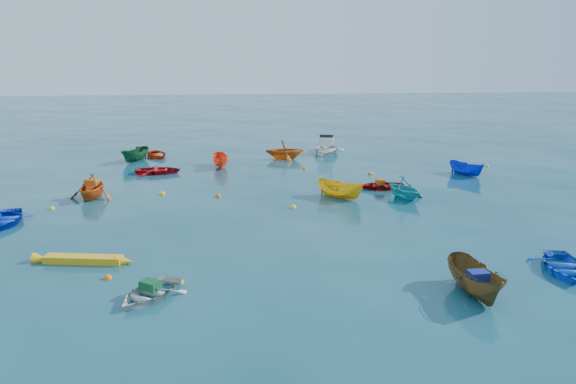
{
  "coord_description": "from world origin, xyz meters",
  "views": [
    {
      "loc": [
        -2.82,
        -27.19,
        8.84
      ],
      "look_at": [
        0.0,
        5.0,
        0.4
      ],
      "focal_mm": 35.0,
      "sensor_mm": 36.0,
      "label": 1
    }
  ],
  "objects": [
    {
      "name": "buoy_ye_e",
      "position": [
        15.8,
        12.83,
        0.0
      ],
      "size": [
        0.36,
        0.36,
        0.36
      ],
      "primitive_type": "sphere",
      "color": "yellow",
      "rests_on": "ground"
    },
    {
      "name": "buoy_or_a",
      "position": [
        -8.08,
        -6.25,
        0.0
      ],
      "size": [
        0.34,
        0.34,
        0.34
      ],
      "primitive_type": "sphere",
      "color": "orange",
      "rests_on": "ground"
    },
    {
      "name": "sampan_yellow_mid",
      "position": [
        3.12,
        4.87,
        0.0
      ],
      "size": [
        3.12,
        2.98,
        1.21
      ],
      "primitive_type": "imported",
      "rotation": [
        0.0,
        0.0,
        0.84
      ],
      "color": "gold",
      "rests_on": "ground"
    },
    {
      "name": "dinghy_red_ne",
      "position": [
        6.17,
        6.9,
        0.0
      ],
      "size": [
        2.91,
        2.12,
        0.59
      ],
      "primitive_type": "imported",
      "rotation": [
        0.0,
        0.0,
        -1.6
      ],
      "color": "#9F0E0D",
      "rests_on": "ground"
    },
    {
      "name": "kayak_yellow",
      "position": [
        -9.46,
        -4.46,
        0.0
      ],
      "size": [
        4.04,
        1.2,
        0.4
      ],
      "primitive_type": null,
      "rotation": [
        0.0,
        0.0,
        1.42
      ],
      "color": "#EDA915",
      "rests_on": "ground"
    },
    {
      "name": "dinghy_red_far",
      "position": [
        -9.64,
        18.85,
        0.0
      ],
      "size": [
        3.2,
        3.64,
        0.63
      ],
      "primitive_type": "imported",
      "rotation": [
        0.0,
        0.0,
        0.42
      ],
      "color": "#CB3E10",
      "rests_on": "ground"
    },
    {
      "name": "buoy_or_d",
      "position": [
        6.4,
        11.0,
        0.0
      ],
      "size": [
        0.34,
        0.34,
        0.34
      ],
      "primitive_type": "sphere",
      "color": "orange",
      "rests_on": "ground"
    },
    {
      "name": "buoy_ye_a",
      "position": [
        -5.22,
        -6.91,
        0.0
      ],
      "size": [
        0.32,
        0.32,
        0.32
      ],
      "primitive_type": "sphere",
      "color": "gold",
      "rests_on": "ground"
    },
    {
      "name": "tarp_blue_a",
      "position": [
        5.64,
        -9.11,
        0.83
      ],
      "size": [
        0.72,
        0.56,
        0.33
      ],
      "primitive_type": "cube",
      "rotation": [
        0.0,
        0.0,
        0.06
      ],
      "color": "navy",
      "rests_on": "sampan_brown_mid"
    },
    {
      "name": "motorboat_white",
      "position": [
        4.5,
        19.25,
        0.0
      ],
      "size": [
        3.88,
        4.82,
        1.49
      ],
      "primitive_type": "imported",
      "rotation": [
        0.0,
        0.0,
        -0.21
      ],
      "color": "white",
      "rests_on": "ground"
    },
    {
      "name": "dinghy_blue_sw",
      "position": [
        -14.88,
        1.46,
        0.0
      ],
      "size": [
        2.89,
        3.66,
        0.68
      ],
      "primitive_type": "imported",
      "rotation": [
        0.0,
        0.0,
        0.17
      ],
      "color": "blue",
      "rests_on": "ground"
    },
    {
      "name": "dinghy_orange_w",
      "position": [
        -11.67,
        6.12,
        0.0
      ],
      "size": [
        3.03,
        3.38,
        1.58
      ],
      "primitive_type": "imported",
      "rotation": [
        0.0,
        0.0,
        -0.16
      ],
      "color": "#D55514",
      "rests_on": "ground"
    },
    {
      "name": "buoy_or_c",
      "position": [
        -4.19,
        5.81,
        0.0
      ],
      "size": [
        0.37,
        0.37,
        0.37
      ],
      "primitive_type": "sphere",
      "color": "orange",
      "rests_on": "ground"
    },
    {
      "name": "dinghy_blue_se",
      "position": [
        10.12,
        -7.14,
        0.0
      ],
      "size": [
        3.1,
        3.76,
        0.68
      ],
      "primitive_type": "imported",
      "rotation": [
        0.0,
        0.0,
        -0.26
      ],
      "color": "blue",
      "rests_on": "ground"
    },
    {
      "name": "sampan_brown_mid",
      "position": [
        5.63,
        -8.96,
        0.0
      ],
      "size": [
        1.51,
        3.52,
        1.33
      ],
      "primitive_type": "imported",
      "rotation": [
        0.0,
        0.0,
        0.06
      ],
      "color": "brown",
      "rests_on": "ground"
    },
    {
      "name": "sampan_orange_n",
      "position": [
        -4.25,
        14.31,
        0.0
      ],
      "size": [
        1.34,
        3.03,
        1.14
      ],
      "primitive_type": "imported",
      "rotation": [
        0.0,
        0.0,
        0.08
      ],
      "color": "#F84117",
      "rests_on": "ground"
    },
    {
      "name": "dinghy_red_nw",
      "position": [
        -8.65,
        12.6,
        0.0
      ],
      "size": [
        3.19,
        2.29,
        0.66
      ],
      "primitive_type": "imported",
      "rotation": [
        0.0,
        0.0,
        1.56
      ],
      "color": "#B50F19",
      "rests_on": "ground"
    },
    {
      "name": "dinghy_orange_far",
      "position": [
        0.81,
        17.14,
        0.0
      ],
      "size": [
        3.21,
        2.8,
        1.63
      ],
      "primitive_type": "imported",
      "rotation": [
        0.0,
        0.0,
        1.61
      ],
      "color": "#D36113",
      "rests_on": "ground"
    },
    {
      "name": "ground",
      "position": [
        0.0,
        0.0,
        0.0
      ],
      "size": [
        160.0,
        160.0,
        0.0
      ],
      "primitive_type": "plane",
      "color": "#0A3A4C",
      "rests_on": "ground"
    },
    {
      "name": "dinghy_cyan_se",
      "position": [
        6.88,
        4.38,
        0.0
      ],
      "size": [
        3.35,
        3.54,
        1.47
      ],
      "primitive_type": "imported",
      "rotation": [
        0.0,
        0.0,
        0.43
      ],
      "color": "#1CA5AF",
      "rests_on": "ground"
    },
    {
      "name": "tarp_orange_b",
      "position": [
        6.07,
        6.91,
        0.45
      ],
      "size": [
        0.51,
        0.66,
        0.32
      ],
      "primitive_type": "cube",
      "rotation": [
        0.0,
        0.0,
        -1.6
      ],
      "color": "#AF5B12",
      "rests_on": "dinghy_red_ne"
    },
    {
      "name": "buoy_ye_c",
      "position": [
        0.12,
        2.99,
        0.0
      ],
      "size": [
        0.36,
        0.36,
        0.36
      ],
      "primitive_type": "sphere",
      "color": "yellow",
      "rests_on": "ground"
    },
    {
      "name": "buoy_or_e",
      "position": [
        1.93,
        13.09,
        0.0
      ],
      "size": [
        0.31,
        0.31,
        0.31
      ],
      "primitive_type": "sphere",
      "color": "orange",
      "rests_on": "ground"
    },
    {
      "name": "tarp_orange_a",
      "position": [
        -11.66,
        6.17,
        0.97
      ],
      "size": [
        0.8,
        0.65,
        0.35
      ],
      "primitive_type": "cube",
      "rotation": [
        0.0,
        0.0,
        -0.16
      ],
      "color": "#CF5B15",
      "rests_on": "dinghy_orange_w"
    },
    {
      "name": "dinghy_white_near",
      "position": [
        -6.19,
        -8.13,
        0.0
      ],
      "size": [
        3.17,
        3.42,
        0.58
      ],
      "primitive_type": "imported",
      "rotation": [
        0.0,
        0.0,
        -0.56
      ],
      "color": "silver",
      "rests_on": "ground"
    },
    {
      "name": "sampan_green_far",
      "position": [
        -11.01,
        17.15,
        0.0
      ],
      "size": [
        2.44,
        3.3,
        1.2
      ],
      "primitive_type": "imported",
      "rotation": [
        0.0,
        0.0,
        -0.47
      ],
      "color": "#114825",
      "rests_on": "ground"
    },
    {
      "name": "buoy_ye_b",
      "position": [
        -13.34,
        3.89,
        0.0
      ],
      "size": [
        0.33,
        0.33,
        0.33
      ],
      "primitive_type": "sphere",
      "color": "yellow",
      "rests_on": "ground"
    },
    {
      "name": "buoy_ye_d",
      "position": [
        -7.61,
        6.64,
        0.0
      ],
      "size": [
        0.38,
        0.38,
        0.38
      ],
      "primitive_type": "sphere",
      "color": "yellow",
      "rests_on": "ground"
    },
    {
      "name": "sampan_blue_far",
      "position": [
        13.07,
        10.18,
        0.0
      ],
      "size": [
        2.37,
        2.93,
        1.08
      ],
      "primitive_type": "imported",
      "rotation": [
        0.0,
        0.0,
        0.56
      ],
      "color": "#102EC9",
      "rests_on": "ground"
    },
    {
      "name": "tarp_green_a",
      "position": [
        -6.14,
        -8.05,
        0.45
      ],
      "size": [
        0.85,
        0.8,
        0.33
      ],
      "primitive_type": "cube",
      "rotation": [
        0.0,
        0.0,
        -0.56
      ],
      "color": "#134E2A",
      "rests_on": "dinghy_white_near"
    }
  ]
}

